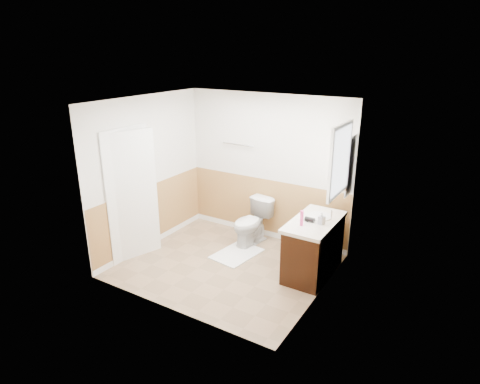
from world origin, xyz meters
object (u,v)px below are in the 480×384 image
Objects in this scene: vanity_cabinet at (313,249)px; soap_dispenser at (322,219)px; bath_mat at (237,254)px; toilet at (251,223)px; lotion_bottle at (302,218)px.

vanity_cabinet is 0.56m from soap_dispenser.
soap_dispenser reaches higher than bath_mat.
vanity_cabinet is (1.27, -0.38, 0.02)m from toilet.
soap_dispenser is (1.39, 0.01, 0.93)m from bath_mat.
bath_mat is 3.64× the size of lotion_bottle.
toilet is 0.70× the size of vanity_cabinet.
soap_dispenser is (1.39, -0.46, 0.55)m from toilet.
soap_dispenser reaches higher than vanity_cabinet.
lotion_bottle reaches higher than vanity_cabinet.
lotion_bottle is 0.29m from soap_dispenser.
vanity_cabinet is 5.00× the size of lotion_bottle.
toilet reaches higher than bath_mat.
toilet is at bearing 163.10° from vanity_cabinet.
toilet is at bearing 161.44° from soap_dispenser.
toilet is 1.45m from lotion_bottle.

